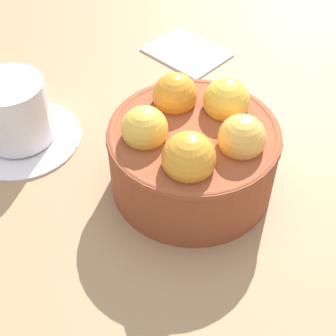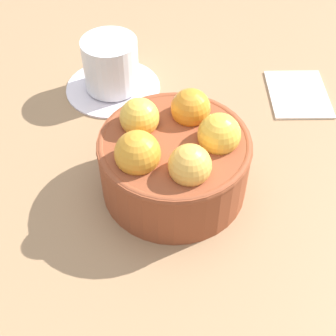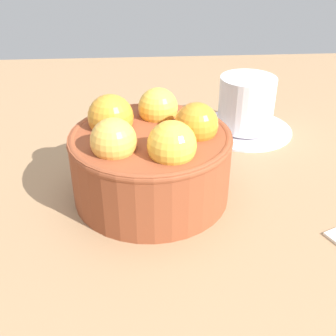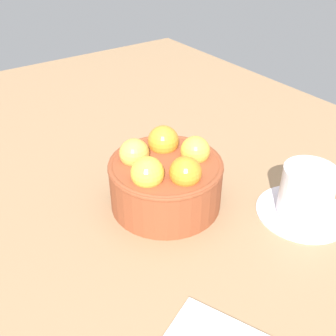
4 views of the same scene
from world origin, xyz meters
TOP-DOWN VIEW (x-y plane):
  - ground_plane at (0.00, 0.00)cm, footprint 149.20×106.02cm
  - terracotta_bowl at (0.02, 0.00)cm, footprint 17.01×17.01cm
  - coffee_cup at (-13.83, -15.33)cm, footprint 13.58×13.58cm
  - folded_napkin at (-22.94, 9.71)cm, footprint 13.10×11.83cm

SIDE VIEW (x-z plane):
  - ground_plane at x=0.00cm, z-range -3.56..0.00cm
  - folded_napkin at x=-22.94cm, z-range 0.00..0.60cm
  - coffee_cup at x=-13.83cm, z-range -0.50..7.40cm
  - terracotta_bowl at x=0.02cm, z-range -0.57..10.26cm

